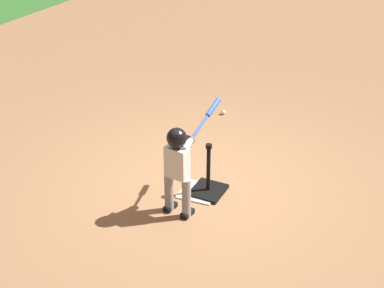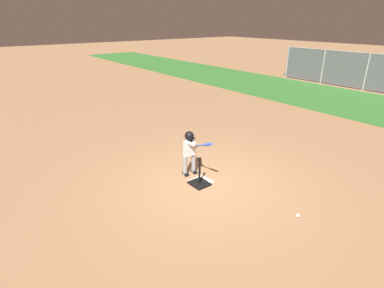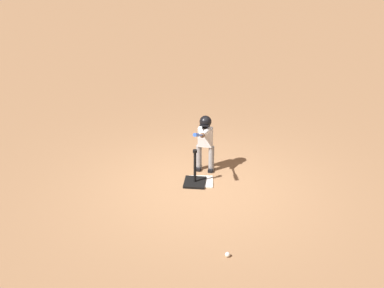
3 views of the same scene
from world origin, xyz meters
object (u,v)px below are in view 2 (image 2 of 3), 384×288
(batter_child, at_px, (190,148))
(batting_tee, at_px, (199,181))
(bleachers_right_center, at_px, (327,71))
(baseball, at_px, (298,215))

(batter_child, bearing_deg, batting_tee, -14.07)
(batting_tee, relative_size, batter_child, 0.59)
(batting_tee, relative_size, bleachers_right_center, 0.24)
(batter_child, xyz_separation_m, bleachers_right_center, (-4.63, 14.41, -0.19))
(batting_tee, distance_m, batter_child, 0.81)
(batting_tee, height_order, batter_child, batter_child)
(batting_tee, bearing_deg, batter_child, 165.93)
(batter_child, distance_m, bleachers_right_center, 15.14)
(batting_tee, height_order, baseball, batting_tee)
(baseball, bearing_deg, batter_child, -167.65)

